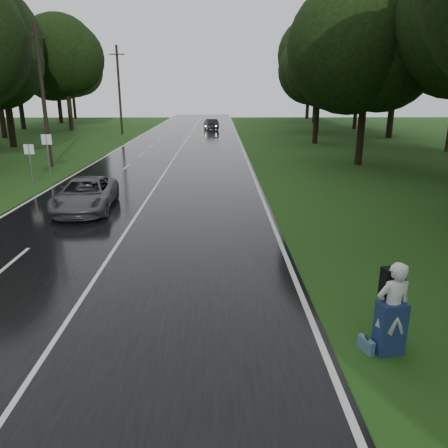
{
  "coord_description": "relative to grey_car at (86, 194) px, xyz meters",
  "views": [
    {
      "loc": [
        3.61,
        -10.92,
        5.27
      ],
      "look_at": [
        3.77,
        2.58,
        1.1
      ],
      "focal_mm": 34.77,
      "sensor_mm": 36.0,
      "label": 1
    }
  ],
  "objects": [
    {
      "name": "suitcase",
      "position": [
        9.13,
        -11.33,
        -0.6
      ],
      "size": [
        0.27,
        0.45,
        0.31
      ],
      "primitive_type": "cube",
      "rotation": [
        0.0,
        0.0,
        0.36
      ],
      "color": "#446A84",
      "rests_on": "ground"
    },
    {
      "name": "far_car",
      "position": [
        4.96,
        42.7,
        -0.0
      ],
      "size": [
        2.29,
        4.52,
        1.42
      ],
      "primitive_type": "imported",
      "rotation": [
        0.0,
        0.0,
        3.33
      ],
      "color": "black",
      "rests_on": "road"
    },
    {
      "name": "tree_left_e",
      "position": [
        -13.87,
        23.4,
        -0.75
      ],
      "size": [
        8.78,
        8.78,
        13.71
      ],
      "primitive_type": null,
      "color": "black",
      "rests_on": "ground"
    },
    {
      "name": "lane_center",
      "position": [
        2.44,
        11.68,
        -0.71
      ],
      "size": [
        0.12,
        140.0,
        0.01
      ],
      "primitive_type": "cube",
      "color": "silver",
      "rests_on": "road"
    },
    {
      "name": "road_sign_b",
      "position": [
        -4.76,
        8.38,
        -0.75
      ],
      "size": [
        0.63,
        0.1,
        2.64
      ],
      "primitive_type": null,
      "color": "white",
      "rests_on": "ground"
    },
    {
      "name": "road_sign_a",
      "position": [
        -4.76,
        5.67,
        -0.75
      ],
      "size": [
        0.56,
        0.1,
        2.35
      ],
      "primitive_type": null,
      "color": "white",
      "rests_on": "ground"
    },
    {
      "name": "tree_right_d",
      "position": [
        16.39,
        12.73,
        -0.75
      ],
      "size": [
        8.97,
        8.97,
        14.02
      ],
      "primitive_type": null,
      "color": "black",
      "rests_on": "ground"
    },
    {
      "name": "tree_right_e",
      "position": [
        16.0,
        26.09,
        -0.75
      ],
      "size": [
        8.69,
        8.69,
        13.57
      ],
      "primitive_type": null,
      "color": "black",
      "rests_on": "ground"
    },
    {
      "name": "tree_right_f",
      "position": [
        18.75,
        38.16,
        -0.75
      ],
      "size": [
        8.66,
        8.66,
        13.53
      ],
      "primitive_type": null,
      "color": "black",
      "rests_on": "ground"
    },
    {
      "name": "ground",
      "position": [
        2.44,
        -8.32,
        -0.75
      ],
      "size": [
        160.0,
        160.0,
        0.0
      ],
      "primitive_type": "plane",
      "color": "#214815",
      "rests_on": "ground"
    },
    {
      "name": "utility_pole_far",
      "position": [
        -6.06,
        36.07,
        -0.75
      ],
      "size": [
        1.8,
        0.28,
        10.41
      ],
      "primitive_type": null,
      "color": "black",
      "rests_on": "ground"
    },
    {
      "name": "hitchhiker",
      "position": [
        9.59,
        -11.33,
        0.19
      ],
      "size": [
        0.82,
        0.76,
        2.03
      ],
      "color": "silver",
      "rests_on": "ground"
    },
    {
      "name": "tree_left_f",
      "position": [
        -14.18,
        41.74,
        -0.75
      ],
      "size": [
        11.16,
        11.16,
        17.44
      ],
      "primitive_type": null,
      "color": "black",
      "rests_on": "ground"
    },
    {
      "name": "grey_car",
      "position": [
        0.0,
        0.0,
        0.0
      ],
      "size": [
        2.76,
        5.3,
        1.42
      ],
      "primitive_type": "imported",
      "rotation": [
        0.0,
        0.0,
        0.08
      ],
      "color": "#4A4B4F",
      "rests_on": "road"
    },
    {
      "name": "utility_pole_mid",
      "position": [
        -6.06,
        12.01,
        -0.75
      ],
      "size": [
        1.8,
        0.28,
        9.6
      ],
      "primitive_type": null,
      "color": "black",
      "rests_on": "ground"
    },
    {
      "name": "road",
      "position": [
        2.44,
        11.68,
        -0.73
      ],
      "size": [
        12.0,
        140.0,
        0.04
      ],
      "primitive_type": "cube",
      "color": "black",
      "rests_on": "ground"
    }
  ]
}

